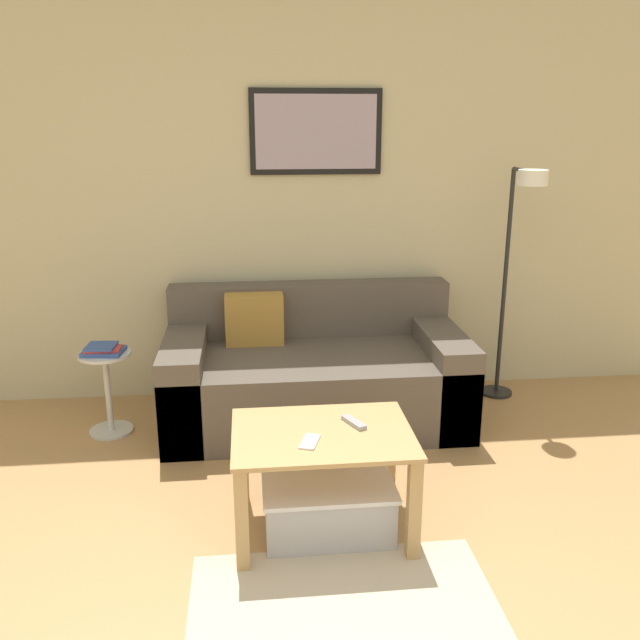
% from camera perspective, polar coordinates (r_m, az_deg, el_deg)
% --- Properties ---
extents(wall_back, '(5.60, 0.09, 2.55)m').
position_cam_1_polar(wall_back, '(4.43, -4.53, 9.78)').
color(wall_back, '#C6BC93').
rests_on(wall_back, ground_plane).
extents(area_rug, '(1.20, 0.79, 0.01)m').
position_cam_1_polar(area_rug, '(2.82, 2.14, -23.24)').
color(area_rug, '#C1B299').
rests_on(area_rug, ground_plane).
extents(couch, '(1.80, 0.94, 0.78)m').
position_cam_1_polar(couch, '(4.21, -0.53, -4.61)').
color(couch, brown).
rests_on(couch, ground_plane).
extents(coffee_table, '(0.80, 0.58, 0.48)m').
position_cam_1_polar(coffee_table, '(3.06, 0.20, -11.14)').
color(coffee_table, tan).
rests_on(coffee_table, ground_plane).
extents(storage_bin, '(0.59, 0.35, 0.25)m').
position_cam_1_polar(storage_bin, '(3.15, 0.72, -15.59)').
color(storage_bin, '#B2B2B7').
rests_on(storage_bin, ground_plane).
extents(floor_lamp, '(0.21, 0.49, 1.52)m').
position_cam_1_polar(floor_lamp, '(4.37, 16.34, 5.88)').
color(floor_lamp, black).
rests_on(floor_lamp, ground_plane).
extents(side_table, '(0.30, 0.30, 0.50)m').
position_cam_1_polar(side_table, '(4.20, -17.47, -5.26)').
color(side_table, silver).
rests_on(side_table, ground_plane).
extents(book_stack, '(0.25, 0.20, 0.05)m').
position_cam_1_polar(book_stack, '(4.11, -17.81, -2.40)').
color(book_stack, '#335199').
rests_on(book_stack, side_table).
extents(remote_control, '(0.10, 0.15, 0.02)m').
position_cam_1_polar(remote_control, '(3.09, 2.87, -8.60)').
color(remote_control, '#99999E').
rests_on(remote_control, coffee_table).
extents(cell_phone, '(0.11, 0.15, 0.01)m').
position_cam_1_polar(cell_phone, '(2.93, -0.87, -10.21)').
color(cell_phone, silver).
rests_on(cell_phone, coffee_table).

